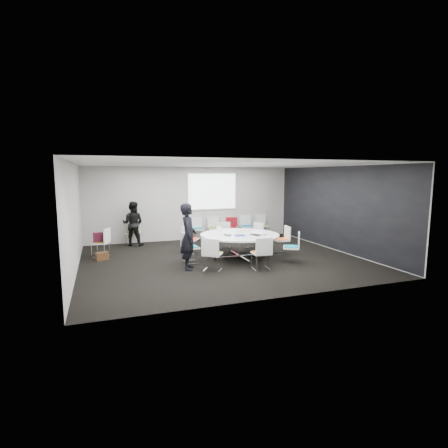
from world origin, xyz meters
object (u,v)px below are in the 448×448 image
object	(u,v)px
chair_ring_d	(190,245)
chair_back_d	(246,231)
chair_ring_h	(292,253)
chair_back_c	(229,232)
chair_ring_b	(255,241)
brown_bag	(102,256)
chair_ring_g	(261,259)
chair_back_b	(214,233)
chair_spare_left	(101,248)
conference_table	(240,240)
laptop	(229,235)
chair_ring_f	(212,260)
chair_ring_e	(190,253)
chair_person_back	(133,237)
maroon_bag	(100,237)
person_back	(133,224)
chair_back_e	(262,230)
chair_back_a	(197,234)
person_main	(188,237)
chair_ring_c	(224,240)
chair_ring_a	(281,245)
cup	(241,230)

from	to	relation	value
chair_ring_d	chair_back_d	xyz separation A→B (m)	(2.81, 2.01, 0.00)
chair_ring_h	chair_back_c	xyz separation A→B (m)	(-0.33, 4.20, 0.00)
chair_ring_b	brown_bag	bearing A→B (deg)	67.44
chair_ring_b	chair_ring_d	bearing A→B (deg)	65.68
chair_ring_g	brown_bag	size ratio (longest dim) A/B	2.44
brown_bag	chair_ring_h	bearing A→B (deg)	-22.43
chair_back_b	brown_bag	distance (m)	4.64
chair_ring_g	chair_ring_b	bearing A→B (deg)	74.88
chair_spare_left	conference_table	bearing A→B (deg)	-87.66
conference_table	laptop	world-z (taller)	laptop
chair_ring_f	chair_ring_e	bearing A→B (deg)	142.65
chair_ring_b	chair_ring_g	size ratio (longest dim) A/B	1.00
chair_back_c	chair_back_d	xyz separation A→B (m)	(0.72, -0.01, 0.00)
chair_person_back	chair_ring_b	bearing A→B (deg)	171.10
maroon_bag	person_back	bearing A→B (deg)	52.98
chair_ring_d	chair_back_e	size ratio (longest dim) A/B	1.00
chair_back_a	person_main	xyz separation A→B (m)	(-1.28, -3.87, 0.60)
chair_ring_f	chair_ring_b	bearing A→B (deg)	78.16
chair_back_a	person_back	xyz separation A→B (m)	(-2.38, -0.14, 0.51)
person_main	person_back	world-z (taller)	person_main
chair_ring_c	chair_ring_h	bearing A→B (deg)	131.13
chair_ring_a	maroon_bag	distance (m)	5.63
chair_ring_c	brown_bag	bearing A→B (deg)	22.45
conference_table	maroon_bag	bearing A→B (deg)	158.68
chair_ring_b	chair_ring_h	bearing A→B (deg)	163.05
cup	chair_back_b	bearing A→B (deg)	89.74
chair_ring_e	chair_person_back	distance (m)	3.50
chair_back_a	cup	bearing A→B (deg)	108.19
chair_back_a	chair_ring_g	bearing A→B (deg)	100.86
chair_ring_g	laptop	xyz separation A→B (m)	(-0.43, 1.35, 0.47)
chair_ring_c	chair_back_c	world-z (taller)	same
chair_ring_a	chair_back_a	distance (m)	3.62
person_main	chair_ring_h	bearing A→B (deg)	-81.51
chair_back_e	cup	world-z (taller)	chair_back_e
person_main	person_back	size ratio (longest dim) A/B	1.12
chair_ring_d	person_back	world-z (taller)	person_back
chair_ring_b	chair_back_a	bearing A→B (deg)	12.62
chair_ring_a	chair_ring_h	bearing A→B (deg)	173.05
person_main	maroon_bag	bearing A→B (deg)	58.48
chair_ring_e	chair_back_a	distance (m)	3.41
chair_person_back	person_main	world-z (taller)	person_main
maroon_bag	chair_ring_d	bearing A→B (deg)	-8.50
person_back	brown_bag	size ratio (longest dim) A/B	4.36
maroon_bag	brown_bag	bearing A→B (deg)	-87.54
chair_ring_d	chair_back_d	world-z (taller)	same
chair_back_c	chair_back_e	world-z (taller)	same
chair_ring_a	maroon_bag	size ratio (longest dim) A/B	2.20
person_main	brown_bag	xyz separation A→B (m)	(-2.18, 1.81, -0.76)
person_back	cup	distance (m)	4.01
chair_back_a	chair_back_c	world-z (taller)	same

